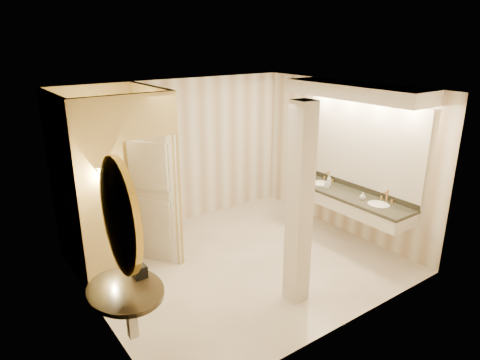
{
  "coord_description": "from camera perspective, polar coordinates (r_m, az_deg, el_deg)",
  "views": [
    {
      "loc": [
        -3.52,
        -4.87,
        3.41
      ],
      "look_at": [
        0.12,
        0.2,
        1.3
      ],
      "focal_mm": 32.0,
      "sensor_mm": 36.0,
      "label": 1
    }
  ],
  "objects": [
    {
      "name": "soap_bottle_b",
      "position": [
        7.24,
        16.03,
        -2.07
      ],
      "size": [
        0.11,
        0.11,
        0.12
      ],
      "primitive_type": "imported",
      "rotation": [
        0.0,
        0.0,
        0.09
      ],
      "color": "silver",
      "rests_on": "vanity"
    },
    {
      "name": "console_shelf",
      "position": [
        4.6,
        -15.35,
        -8.81
      ],
      "size": [
        0.97,
        0.97,
        1.94
      ],
      "color": "black",
      "rests_on": "floor"
    },
    {
      "name": "ceiling",
      "position": [
        6.06,
        0.19,
        11.93
      ],
      "size": [
        4.5,
        4.5,
        0.0
      ],
      "primitive_type": "plane",
      "rotation": [
        3.14,
        0.0,
        0.0
      ],
      "color": "silver",
      "rests_on": "wall_back"
    },
    {
      "name": "floor",
      "position": [
        6.92,
        0.16,
        -10.88
      ],
      "size": [
        4.5,
        4.5,
        0.0
      ],
      "primitive_type": "plane",
      "color": "white",
      "rests_on": "ground"
    },
    {
      "name": "wall_right",
      "position": [
        7.83,
        13.66,
        2.88
      ],
      "size": [
        0.02,
        4.0,
        2.7
      ],
      "primitive_type": "cube",
      "color": "#EFE6CF",
      "rests_on": "floor"
    },
    {
      "name": "tissue_box",
      "position": [
        4.95,
        -13.23,
        -11.8
      ],
      "size": [
        0.14,
        0.14,
        0.14
      ],
      "primitive_type": "cube",
      "rotation": [
        0.0,
        0.0,
        0.02
      ],
      "color": "black",
      "rests_on": "console_shelf"
    },
    {
      "name": "soap_bottle_c",
      "position": [
        7.76,
        11.79,
        -0.01
      ],
      "size": [
        0.11,
        0.11,
        0.21
      ],
      "primitive_type": "imported",
      "rotation": [
        0.0,
        0.0,
        -0.42
      ],
      "color": "#C6B28C",
      "rests_on": "vanity"
    },
    {
      "name": "wall_back",
      "position": [
        8.0,
        -8.26,
        3.54
      ],
      "size": [
        4.5,
        0.02,
        2.7
      ],
      "primitive_type": "cube",
      "color": "#EFE6CF",
      "rests_on": "floor"
    },
    {
      "name": "soap_bottle_a",
      "position": [
        7.66,
        11.51,
        -0.5
      ],
      "size": [
        0.08,
        0.08,
        0.14
      ],
      "primitive_type": "imported",
      "rotation": [
        0.0,
        0.0,
        -0.27
      ],
      "color": "beige",
      "rests_on": "vanity"
    },
    {
      "name": "wall_front",
      "position": [
        4.99,
        13.82,
        -6.29
      ],
      "size": [
        4.5,
        0.02,
        2.7
      ],
      "primitive_type": "cube",
      "color": "#EFE6CF",
      "rests_on": "floor"
    },
    {
      "name": "toilet",
      "position": [
        7.48,
        -15.66,
        -6.23
      ],
      "size": [
        0.55,
        0.76,
        0.7
      ],
      "primitive_type": "imported",
      "rotation": [
        0.0,
        0.0,
        2.89
      ],
      "color": "white",
      "rests_on": "floor"
    },
    {
      "name": "vanity",
      "position": [
        7.31,
        14.77,
        3.94
      ],
      "size": [
        0.75,
        2.53,
        2.09
      ],
      "color": "beige",
      "rests_on": "floor"
    },
    {
      "name": "toilet_closet",
      "position": [
        6.63,
        -12.75,
        0.4
      ],
      "size": [
        1.5,
        1.55,
        2.7
      ],
      "color": "#CABE6A",
      "rests_on": "floor"
    },
    {
      "name": "pillar",
      "position": [
        5.51,
        7.94,
        -3.5
      ],
      "size": [
        0.26,
        0.26,
        2.7
      ],
      "primitive_type": "cube",
      "color": "beige",
      "rests_on": "floor"
    },
    {
      "name": "wall_sconce",
      "position": [
        5.79,
        -18.06,
        0.87
      ],
      "size": [
        0.14,
        0.14,
        0.42
      ],
      "color": "gold",
      "rests_on": "toilet_closet"
    },
    {
      "name": "wall_left",
      "position": [
        5.44,
        -19.47,
        -4.71
      ],
      "size": [
        0.02,
        4.0,
        2.7
      ],
      "primitive_type": "cube",
      "color": "#EFE6CF",
      "rests_on": "floor"
    }
  ]
}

